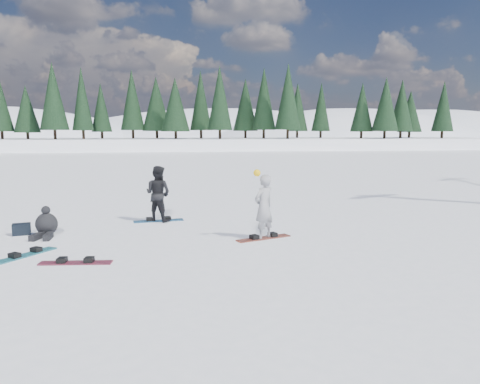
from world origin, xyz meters
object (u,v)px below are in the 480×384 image
snowboarder_woman (264,206)px  gear_bag (22,229)px  seated_rider (46,225)px  snowboard_loose_b (76,263)px  snowboard_loose_a (26,255)px  snowboarder_man (158,194)px

snowboarder_woman → gear_bag: snowboarder_woman is taller
seated_rider → gear_bag: seated_rider is taller
snowboarder_woman → snowboard_loose_b: bearing=-15.5°
snowboarder_woman → snowboard_loose_b: size_ratio=1.20×
snowboard_loose_b → gear_bag: bearing=129.0°
snowboarder_woman → seated_rider: (-5.62, 1.04, -0.54)m
snowboard_loose_b → snowboard_loose_a: same height
gear_bag → snowboard_loose_b: gear_bag is taller
seated_rider → snowboard_loose_b: seated_rider is taller
seated_rider → gear_bag: bearing=166.5°
snowboarder_man → gear_bag: size_ratio=3.78×
snowboarder_woman → snowboard_loose_a: (-5.54, -0.92, -0.83)m
snowboarder_man → seated_rider: bearing=59.7°
gear_bag → snowboard_loose_a: 2.35m
seated_rider → snowboard_loose_b: size_ratio=0.65×
snowboarder_woman → snowboard_loose_b: 4.70m
snowboarder_woman → gear_bag: 6.48m
snowboarder_woman → snowboarder_man: 3.86m
gear_bag → snowboard_loose_b: (2.01, -2.98, -0.14)m
snowboarder_man → gear_bag: snowboarder_man is taller
seated_rider → snowboard_loose_a: size_ratio=0.65×
snowboarder_woman → seated_rider: bearing=-47.4°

